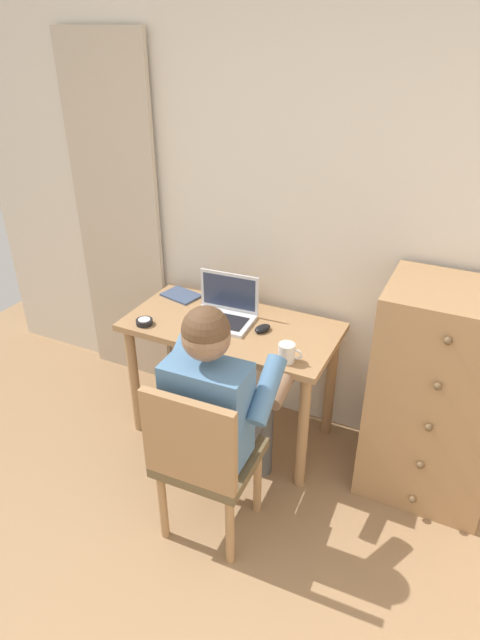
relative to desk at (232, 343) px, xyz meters
The scene contains 11 objects.
wall_back 0.85m from the desk, 39.65° to the left, with size 4.80×0.05×2.50m, color beige.
curtain_panel 1.06m from the desk, 162.63° to the left, with size 0.60×0.03×2.13m, color #BCAD99.
desk is the anchor object (origin of this frame).
dresser 1.08m from the desk, ahead, with size 0.60×0.51×1.13m.
chair 0.76m from the desk, 73.09° to the right, with size 0.43×0.41×0.87m.
person_seated 0.58m from the desk, 68.37° to the right, with size 0.54×0.59×1.19m.
laptop 0.18m from the desk, 151.37° to the left, with size 0.36×0.27×0.24m.
computer_mouse 0.22m from the desk, ahead, with size 0.06×0.10×0.03m, color black.
desk_clock 0.48m from the desk, 153.93° to the right, with size 0.09×0.09×0.03m.
notebook_pad 0.47m from the desk, 157.77° to the left, with size 0.21×0.15×0.01m, color #3D4C6B.
coffee_mug 0.48m from the desk, 27.26° to the right, with size 0.12×0.08×0.09m.
Camera 1 is at (0.70, -0.38, 2.14)m, focal length 30.03 mm.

